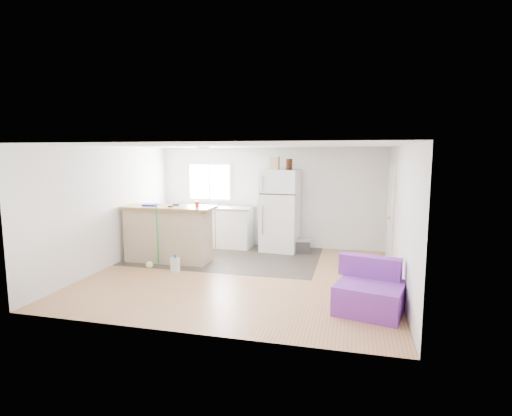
{
  "coord_description": "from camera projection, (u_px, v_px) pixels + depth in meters",
  "views": [
    {
      "loc": [
        1.98,
        -6.94,
        2.27
      ],
      "look_at": [
        0.09,
        0.7,
        1.18
      ],
      "focal_mm": 28.0,
      "sensor_mm": 36.0,
      "label": 1
    }
  ],
  "objects": [
    {
      "name": "ceiling_fixture",
      "position": [
        203.0,
        149.0,
        8.57
      ],
      "size": [
        0.3,
        0.3,
        0.07
      ],
      "primitive_type": "cylinder",
      "color": "white",
      "rests_on": "ceiling"
    },
    {
      "name": "tool_a",
      "position": [
        176.0,
        205.0,
        8.37
      ],
      "size": [
        0.15,
        0.08,
        0.03
      ],
      "primitive_type": "cube",
      "rotation": [
        0.0,
        0.0,
        0.23
      ],
      "color": "black",
      "rests_on": "peninsula"
    },
    {
      "name": "blue_tray",
      "position": [
        151.0,
        205.0,
        8.34
      ],
      "size": [
        0.31,
        0.23,
        0.04
      ],
      "primitive_type": "cube",
      "rotation": [
        0.0,
        0.0,
        0.03
      ],
      "color": "#1421BD",
      "rests_on": "peninsula"
    },
    {
      "name": "cleaner_jug",
      "position": [
        175.0,
        265.0,
        7.65
      ],
      "size": [
        0.16,
        0.12,
        0.33
      ],
      "rotation": [
        0.0,
        0.0,
        -0.1
      ],
      "color": "silver",
      "rests_on": "floor"
    },
    {
      "name": "bottle_left",
      "position": [
        288.0,
        164.0,
        8.98
      ],
      "size": [
        0.08,
        0.08,
        0.25
      ],
      "primitive_type": "cylinder",
      "rotation": [
        0.0,
        0.0,
        0.2
      ],
      "color": "#3B180A",
      "rests_on": "refrigerator"
    },
    {
      "name": "tool_b",
      "position": [
        170.0,
        206.0,
        8.13
      ],
      "size": [
        0.11,
        0.08,
        0.03
      ],
      "primitive_type": "cube",
      "rotation": [
        0.0,
        0.0,
        0.42
      ],
      "color": "black",
      "rests_on": "peninsula"
    },
    {
      "name": "red_cup",
      "position": [
        197.0,
        204.0,
        8.11
      ],
      "size": [
        0.1,
        0.1,
        0.12
      ],
      "primitive_type": "cylinder",
      "rotation": [
        0.0,
        0.0,
        -0.38
      ],
      "color": "red",
      "rests_on": "peninsula"
    },
    {
      "name": "interior_door",
      "position": [
        391.0,
        215.0,
        8.16
      ],
      "size": [
        0.11,
        0.92,
        2.1
      ],
      "color": "white",
      "rests_on": "right_wall"
    },
    {
      "name": "bottle_right",
      "position": [
        291.0,
        164.0,
        9.04
      ],
      "size": [
        0.08,
        0.08,
        0.25
      ],
      "primitive_type": "cylinder",
      "rotation": [
        0.0,
        0.0,
        0.2
      ],
      "color": "#3B180A",
      "rests_on": "refrigerator"
    },
    {
      "name": "mop",
      "position": [
        152.0,
        256.0,
        7.92
      ],
      "size": [
        0.29,
        0.36,
        1.33
      ],
      "rotation": [
        0.0,
        0.0,
        0.47
      ],
      "color": "green",
      "rests_on": "floor"
    },
    {
      "name": "peninsula",
      "position": [
        169.0,
        233.0,
        8.37
      ],
      "size": [
        1.92,
        0.76,
        1.17
      ],
      "rotation": [
        0.0,
        0.0,
        0.01
      ],
      "color": "tan",
      "rests_on": "floor"
    },
    {
      "name": "window",
      "position": [
        210.0,
        182.0,
        10.01
      ],
      "size": [
        1.18,
        0.06,
        0.98
      ],
      "color": "white",
      "rests_on": "back_wall"
    },
    {
      "name": "cooler",
      "position": [
        301.0,
        245.0,
        9.16
      ],
      "size": [
        0.45,
        0.33,
        0.32
      ],
      "rotation": [
        0.0,
        0.0,
        0.11
      ],
      "color": "#323235",
      "rests_on": "floor"
    },
    {
      "name": "refrigerator",
      "position": [
        280.0,
        210.0,
        9.26
      ],
      "size": [
        0.88,
        0.84,
        1.89
      ],
      "rotation": [
        0.0,
        0.0,
        -0.06
      ],
      "color": "white",
      "rests_on": "floor"
    },
    {
      "name": "room",
      "position": [
        242.0,
        212.0,
        7.29
      ],
      "size": [
        5.51,
        5.01,
        2.41
      ],
      "color": "#9D6842",
      "rests_on": "ground"
    },
    {
      "name": "vinyl_zone",
      "position": [
        226.0,
        256.0,
        8.83
      ],
      "size": [
        4.05,
        2.5,
        0.0
      ],
      "primitive_type": "cube",
      "color": "#342D27",
      "rests_on": "floor"
    },
    {
      "name": "purple_seat",
      "position": [
        370.0,
        292.0,
        5.76
      ],
      "size": [
        1.08,
        1.05,
        0.74
      ],
      "rotation": [
        0.0,
        0.0,
        -0.24
      ],
      "color": "purple",
      "rests_on": "floor"
    },
    {
      "name": "kitchen_cabinets",
      "position": [
        209.0,
        226.0,
        9.81
      ],
      "size": [
        2.21,
        0.73,
        1.27
      ],
      "rotation": [
        0.0,
        0.0,
        -0.02
      ],
      "color": "white",
      "rests_on": "floor"
    },
    {
      "name": "cardboard_box",
      "position": [
        275.0,
        163.0,
        9.11
      ],
      "size": [
        0.22,
        0.15,
        0.3
      ],
      "primitive_type": "cube",
      "rotation": [
        0.0,
        0.0,
        -0.29
      ],
      "color": "tan",
      "rests_on": "refrigerator"
    }
  ]
}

